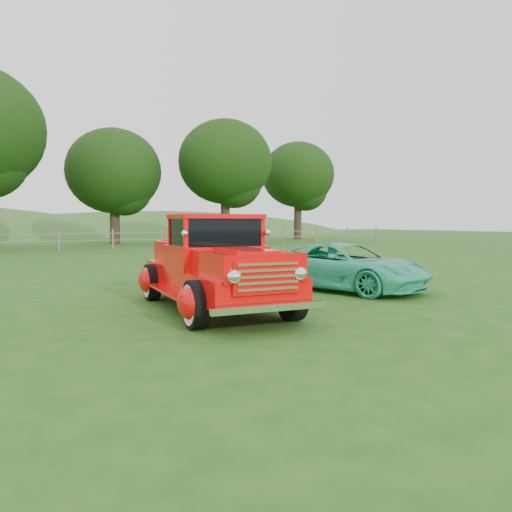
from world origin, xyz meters
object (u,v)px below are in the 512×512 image
man (255,260)px  tree_near_east (114,171)px  tree_mid_east (225,162)px  tree_far_east (298,175)px  teal_sedan (345,267)px  red_pickup (214,267)px

man → tree_near_east: bearing=-101.2°
tree_mid_east → tree_far_east: (9.00, 3.00, -0.31)m
tree_mid_east → teal_sedan: tree_mid_east is taller
tree_mid_east → teal_sedan: (-9.80, -25.32, -5.61)m
tree_mid_east → man: 28.69m
tree_mid_east → teal_sedan: bearing=-111.2°
man → tree_mid_east: bearing=-118.2°
tree_near_east → red_pickup: size_ratio=1.62×
red_pickup → tree_near_east: bearing=85.4°
man → tree_far_east: bearing=-129.2°
red_pickup → teal_sedan: bearing=18.3°
teal_sedan → man: (-2.52, -0.04, 0.26)m
tree_far_east → man: size_ratio=5.36×
tree_near_east → teal_sedan: bearing=-93.8°
red_pickup → man: 1.52m
tree_mid_east → man: size_ratio=5.71×
tree_near_east → man: 28.04m
teal_sedan → red_pickup: bearing=175.2°
tree_far_east → teal_sedan: (-18.80, -28.32, -5.30)m
tree_far_east → red_pickup: bearing=-127.9°
tree_near_east → tree_far_east: tree_far_east is taller
tree_near_east → teal_sedan: (-1.80, -27.32, -4.69)m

